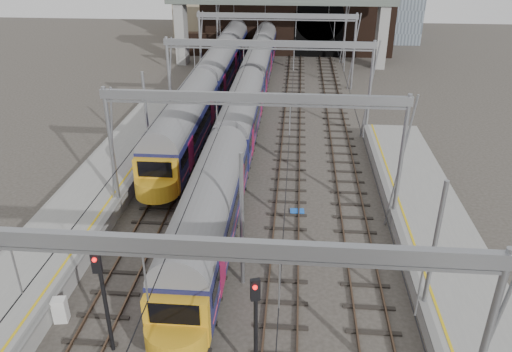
# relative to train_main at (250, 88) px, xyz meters

# --- Properties ---
(ground) EXTENTS (160.00, 160.00, 0.00)m
(ground) POSITION_rel_train_main_xyz_m (2.00, -27.24, -2.40)
(ground) COLOR #38332D
(ground) RESTS_ON ground
(platform_left) EXTENTS (4.32, 55.00, 1.12)m
(platform_left) POSITION_rel_train_main_xyz_m (-8.18, -24.74, -1.84)
(platform_left) COLOR gray
(platform_left) RESTS_ON ground
(platform_right) EXTENTS (4.32, 47.00, 1.12)m
(platform_right) POSITION_rel_train_main_xyz_m (12.18, -28.74, -1.84)
(platform_right) COLOR gray
(platform_right) RESTS_ON ground
(tracks) EXTENTS (14.40, 80.00, 0.22)m
(tracks) POSITION_rel_train_main_xyz_m (2.00, -12.24, -2.38)
(tracks) COLOR #4C3828
(tracks) RESTS_ON ground
(overhead_line) EXTENTS (16.80, 80.00, 8.00)m
(overhead_line) POSITION_rel_train_main_xyz_m (2.00, -5.75, 4.17)
(overhead_line) COLOR gray
(overhead_line) RESTS_ON ground
(retaining_wall) EXTENTS (28.00, 2.75, 9.00)m
(retaining_wall) POSITION_rel_train_main_xyz_m (3.40, 24.69, 1.94)
(retaining_wall) COLOR black
(retaining_wall) RESTS_ON ground
(overbridge) EXTENTS (28.00, 3.00, 9.25)m
(overbridge) POSITION_rel_train_main_xyz_m (2.00, 18.76, 4.87)
(overbridge) COLOR gray
(overbridge) RESTS_ON ground
(train_main) EXTENTS (2.65, 61.26, 4.61)m
(train_main) POSITION_rel_train_main_xyz_m (0.00, 0.00, 0.00)
(train_main) COLOR black
(train_main) RESTS_ON ground
(train_second) EXTENTS (2.83, 65.44, 4.86)m
(train_second) POSITION_rel_train_main_xyz_m (-4.00, 14.20, 0.11)
(train_second) COLOR black
(train_second) RESTS_ON ground
(signal_near_left) EXTENTS (0.37, 0.47, 5.00)m
(signal_near_left) POSITION_rel_train_main_xyz_m (-2.91, -30.12, 0.75)
(signal_near_left) COLOR black
(signal_near_left) RESTS_ON ground
(signal_near_centre) EXTENTS (0.38, 0.47, 4.83)m
(signal_near_centre) POSITION_rel_train_main_xyz_m (3.11, -31.00, 0.65)
(signal_near_centre) COLOR black
(signal_near_centre) RESTS_ON ground
(relay_cabinet) EXTENTS (0.67, 0.58, 1.19)m
(relay_cabinet) POSITION_rel_train_main_xyz_m (-5.75, -28.58, -1.80)
(relay_cabinet) COLOR silver
(relay_cabinet) RESTS_ON ground
(equip_cover_a) EXTENTS (0.93, 0.67, 0.11)m
(equip_cover_a) POSITION_rel_train_main_xyz_m (2.76, -23.15, -2.34)
(equip_cover_a) COLOR blue
(equip_cover_a) RESTS_ON ground
(equip_cover_b) EXTENTS (1.05, 0.82, 0.11)m
(equip_cover_b) POSITION_rel_train_main_xyz_m (0.19, -20.84, -2.34)
(equip_cover_b) COLOR blue
(equip_cover_b) RESTS_ON ground
(equip_cover_c) EXTENTS (0.88, 0.65, 0.10)m
(equip_cover_c) POSITION_rel_train_main_xyz_m (4.61, -18.19, -2.35)
(equip_cover_c) COLOR blue
(equip_cover_c) RESTS_ON ground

